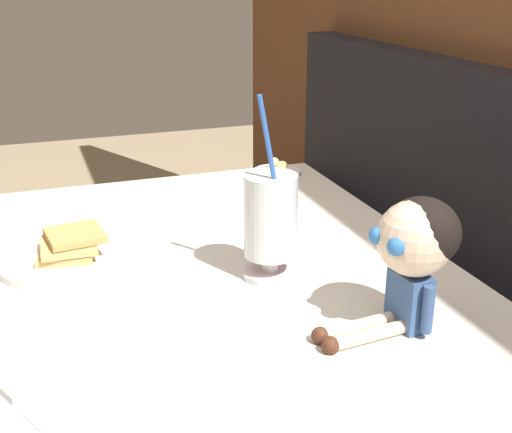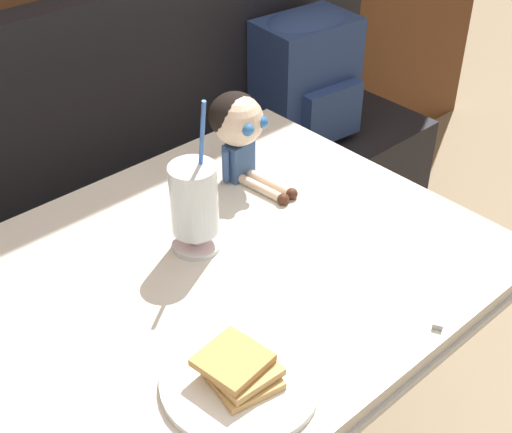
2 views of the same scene
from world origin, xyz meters
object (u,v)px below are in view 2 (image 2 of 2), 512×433
seated_doll (238,125)px  backpack (307,74)px  milkshake_glass (194,203)px  toast_plate (240,377)px  butter_knife (444,299)px

seated_doll → backpack: bearing=32.4°
milkshake_glass → backpack: (0.85, 0.53, -0.18)m
toast_plate → seated_doll: 0.60m
seated_doll → backpack: 0.77m
milkshake_glass → backpack: milkshake_glass is taller
toast_plate → seated_doll: (0.39, 0.45, 0.11)m
toast_plate → milkshake_glass: bearing=62.4°
backpack → butter_knife: bearing=-123.6°
milkshake_glass → backpack: bearing=31.9°
toast_plate → milkshake_glass: (0.16, 0.31, 0.09)m
milkshake_glass → seated_doll: 0.26m
toast_plate → butter_knife: bearing=-14.7°
backpack → seated_doll: bearing=-147.6°
milkshake_glass → seated_doll: size_ratio=1.41×
toast_plate → seated_doll: bearing=48.9°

